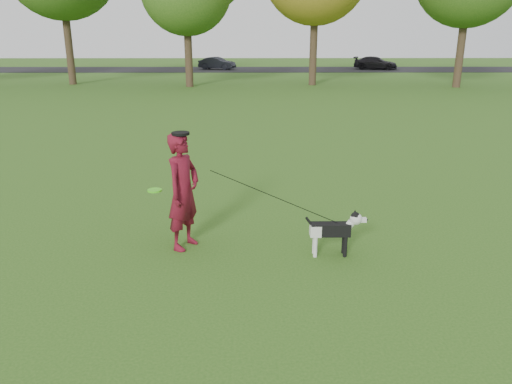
{
  "coord_description": "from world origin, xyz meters",
  "views": [
    {
      "loc": [
        -0.01,
        -7.13,
        3.46
      ],
      "look_at": [
        0.05,
        0.59,
        0.95
      ],
      "focal_mm": 35.0,
      "sensor_mm": 36.0,
      "label": 1
    }
  ],
  "objects_px": {
    "dog": "(335,228)",
    "car_right": "(375,63)",
    "car_mid": "(217,63)",
    "man": "(183,192)"
  },
  "relations": [
    {
      "from": "man",
      "to": "car_right",
      "type": "relative_size",
      "value": 0.49
    },
    {
      "from": "dog",
      "to": "car_right",
      "type": "height_order",
      "value": "car_right"
    },
    {
      "from": "man",
      "to": "car_right",
      "type": "height_order",
      "value": "man"
    },
    {
      "from": "dog",
      "to": "car_right",
      "type": "xyz_separation_m",
      "value": [
        10.06,
        39.78,
        0.13
      ]
    },
    {
      "from": "man",
      "to": "car_mid",
      "type": "distance_m",
      "value": 39.48
    },
    {
      "from": "dog",
      "to": "car_mid",
      "type": "xyz_separation_m",
      "value": [
        -4.5,
        39.78,
        0.11
      ]
    },
    {
      "from": "dog",
      "to": "car_mid",
      "type": "bearing_deg",
      "value": 96.45
    },
    {
      "from": "dog",
      "to": "car_mid",
      "type": "height_order",
      "value": "car_mid"
    },
    {
      "from": "dog",
      "to": "car_mid",
      "type": "distance_m",
      "value": 40.04
    },
    {
      "from": "dog",
      "to": "car_right",
      "type": "distance_m",
      "value": 41.04
    }
  ]
}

